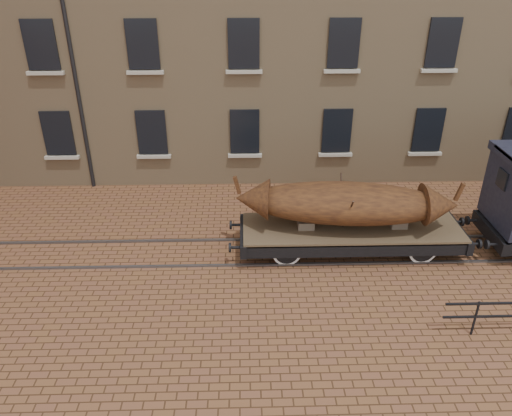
{
  "coord_description": "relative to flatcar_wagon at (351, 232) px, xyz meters",
  "views": [
    {
      "loc": [
        -2.56,
        -13.01,
        8.55
      ],
      "look_at": [
        -2.19,
        0.5,
        1.3
      ],
      "focal_mm": 35.0,
      "sensor_mm": 36.0,
      "label": 1
    }
  ],
  "objects": [
    {
      "name": "iron_boat",
      "position": [
        -0.27,
        0.0,
        1.0
      ],
      "size": [
        6.65,
        2.38,
        1.59
      ],
      "color": "brown",
      "rests_on": "flatcar_wagon"
    },
    {
      "name": "flatcar_wagon",
      "position": [
        0.0,
        0.0,
        0.0
      ],
      "size": [
        7.47,
        2.03,
        1.13
      ],
      "color": "#4F3928",
      "rests_on": "ground"
    },
    {
      "name": "rail_track",
      "position": [
        -0.71,
        0.0,
        -0.67
      ],
      "size": [
        30.0,
        1.52,
        0.06
      ],
      "color": "#59595E",
      "rests_on": "ground"
    },
    {
      "name": "ground",
      "position": [
        -0.71,
        0.0,
        -0.7
      ],
      "size": [
        90.0,
        90.0,
        0.0
      ],
      "primitive_type": "plane",
      "color": "brown"
    }
  ]
}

